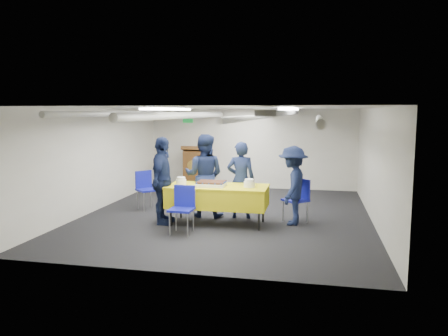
{
  "coord_description": "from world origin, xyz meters",
  "views": [
    {
      "loc": [
        1.85,
        -9.04,
        2.22
      ],
      "look_at": [
        -0.03,
        -0.2,
        1.05
      ],
      "focal_mm": 35.0,
      "sensor_mm": 36.0,
      "label": 1
    }
  ],
  "objects_px": {
    "sailor_c": "(162,181)",
    "sailor_d": "(293,185)",
    "serving_table": "(218,196)",
    "podium": "(194,167)",
    "sheet_cake": "(211,184)",
    "chair_near": "(183,204)",
    "sailor_b": "(204,176)",
    "sailor_a": "(241,180)",
    "chair_right": "(299,196)",
    "chair_left": "(146,186)"
  },
  "relations": [
    {
      "from": "sailor_a",
      "to": "sheet_cake",
      "type": "bearing_deg",
      "value": 49.86
    },
    {
      "from": "chair_near",
      "to": "chair_right",
      "type": "xyz_separation_m",
      "value": [
        2.05,
        1.26,
        0.0
      ]
    },
    {
      "from": "chair_right",
      "to": "chair_left",
      "type": "relative_size",
      "value": 1.0
    },
    {
      "from": "serving_table",
      "to": "sailor_a",
      "type": "relative_size",
      "value": 1.23
    },
    {
      "from": "sailor_a",
      "to": "sailor_c",
      "type": "height_order",
      "value": "sailor_c"
    },
    {
      "from": "chair_right",
      "to": "chair_left",
      "type": "distance_m",
      "value": 3.51
    },
    {
      "from": "sailor_a",
      "to": "sailor_b",
      "type": "distance_m",
      "value": 0.79
    },
    {
      "from": "sailor_b",
      "to": "sheet_cake",
      "type": "bearing_deg",
      "value": 116.27
    },
    {
      "from": "chair_near",
      "to": "sailor_b",
      "type": "relative_size",
      "value": 0.5
    },
    {
      "from": "sailor_d",
      "to": "chair_left",
      "type": "bearing_deg",
      "value": -95.73
    },
    {
      "from": "sailor_b",
      "to": "sailor_c",
      "type": "xyz_separation_m",
      "value": [
        -0.65,
        -0.78,
        -0.01
      ]
    },
    {
      "from": "chair_right",
      "to": "sailor_d",
      "type": "distance_m",
      "value": 0.36
    },
    {
      "from": "serving_table",
      "to": "sailor_a",
      "type": "bearing_deg",
      "value": 59.01
    },
    {
      "from": "serving_table",
      "to": "sheet_cake",
      "type": "bearing_deg",
      "value": -146.46
    },
    {
      "from": "sailor_a",
      "to": "sailor_c",
      "type": "distance_m",
      "value": 1.65
    },
    {
      "from": "serving_table",
      "to": "chair_right",
      "type": "bearing_deg",
      "value": 18.35
    },
    {
      "from": "chair_left",
      "to": "sailor_b",
      "type": "height_order",
      "value": "sailor_b"
    },
    {
      "from": "sailor_c",
      "to": "sailor_d",
      "type": "distance_m",
      "value": 2.58
    },
    {
      "from": "podium",
      "to": "chair_left",
      "type": "height_order",
      "value": "podium"
    },
    {
      "from": "podium",
      "to": "chair_left",
      "type": "relative_size",
      "value": 1.44
    },
    {
      "from": "sheet_cake",
      "to": "sailor_c",
      "type": "distance_m",
      "value": 0.98
    },
    {
      "from": "chair_near",
      "to": "serving_table",
      "type": "bearing_deg",
      "value": 56.93
    },
    {
      "from": "sheet_cake",
      "to": "chair_right",
      "type": "height_order",
      "value": "chair_right"
    },
    {
      "from": "podium",
      "to": "sailor_b",
      "type": "bearing_deg",
      "value": -70.6
    },
    {
      "from": "chair_near",
      "to": "chair_left",
      "type": "xyz_separation_m",
      "value": [
        -1.43,
        1.74,
        0.0
      ]
    },
    {
      "from": "chair_left",
      "to": "sailor_a",
      "type": "bearing_deg",
      "value": -9.68
    },
    {
      "from": "sheet_cake",
      "to": "chair_right",
      "type": "bearing_deg",
      "value": 19.47
    },
    {
      "from": "sailor_c",
      "to": "sheet_cake",
      "type": "bearing_deg",
      "value": -87.23
    },
    {
      "from": "sailor_a",
      "to": "sailor_d",
      "type": "height_order",
      "value": "sailor_a"
    },
    {
      "from": "sailor_c",
      "to": "podium",
      "type": "bearing_deg",
      "value": 1.39
    },
    {
      "from": "serving_table",
      "to": "chair_right",
      "type": "height_order",
      "value": "chair_right"
    },
    {
      "from": "podium",
      "to": "sheet_cake",
      "type": "bearing_deg",
      "value": -69.48
    },
    {
      "from": "chair_right",
      "to": "chair_left",
      "type": "height_order",
      "value": "same"
    },
    {
      "from": "chair_left",
      "to": "sailor_d",
      "type": "bearing_deg",
      "value": -11.83
    },
    {
      "from": "serving_table",
      "to": "chair_left",
      "type": "relative_size",
      "value": 2.27
    },
    {
      "from": "sailor_b",
      "to": "chair_right",
      "type": "bearing_deg",
      "value": 178.91
    },
    {
      "from": "chair_near",
      "to": "sailor_a",
      "type": "bearing_deg",
      "value": 57.85
    },
    {
      "from": "chair_left",
      "to": "sailor_b",
      "type": "xyz_separation_m",
      "value": [
        1.49,
        -0.42,
        0.35
      ]
    },
    {
      "from": "sheet_cake",
      "to": "sailor_c",
      "type": "bearing_deg",
      "value": -171.68
    },
    {
      "from": "chair_near",
      "to": "sailor_a",
      "type": "relative_size",
      "value": 0.54
    },
    {
      "from": "sailor_a",
      "to": "sailor_d",
      "type": "xyz_separation_m",
      "value": [
        1.09,
        -0.32,
        -0.03
      ]
    },
    {
      "from": "sheet_cake",
      "to": "chair_near",
      "type": "relative_size",
      "value": 0.65
    },
    {
      "from": "chair_near",
      "to": "chair_right",
      "type": "distance_m",
      "value": 2.41
    },
    {
      "from": "chair_near",
      "to": "sailor_b",
      "type": "xyz_separation_m",
      "value": [
        0.06,
        1.31,
        0.35
      ]
    },
    {
      "from": "podium",
      "to": "chair_near",
      "type": "distance_m",
      "value": 4.68
    },
    {
      "from": "podium",
      "to": "chair_right",
      "type": "height_order",
      "value": "podium"
    },
    {
      "from": "serving_table",
      "to": "podium",
      "type": "bearing_deg",
      "value": 112.3
    },
    {
      "from": "sheet_cake",
      "to": "sailor_c",
      "type": "relative_size",
      "value": 0.33
    },
    {
      "from": "sailor_c",
      "to": "serving_table",
      "type": "bearing_deg",
      "value": -84.29
    },
    {
      "from": "chair_right",
      "to": "sailor_b",
      "type": "relative_size",
      "value": 0.5
    }
  ]
}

